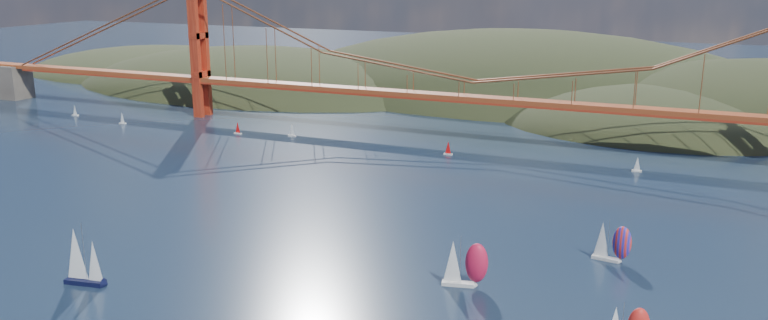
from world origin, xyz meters
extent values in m
ellipsoid|color=black|center=(-140.00, 260.00, -11.20)|extent=(240.00, 140.00, 64.00)
ellipsoid|color=black|center=(-10.00, 300.00, -16.80)|extent=(300.00, 180.00, 96.00)
ellipsoid|color=black|center=(60.00, 240.00, -8.40)|extent=(140.00, 110.00, 48.00)
ellipsoid|color=black|center=(-230.00, 290.00, -7.70)|extent=(200.00, 140.00, 44.00)
cube|color=#923D1B|center=(0.00, 180.00, 16.00)|extent=(440.00, 7.00, 1.60)
cube|color=maroon|center=(0.00, 180.00, 14.80)|extent=(440.00, 7.00, 0.80)
cube|color=maroon|center=(-120.00, 180.00, 27.50)|extent=(4.00, 8.50, 55.00)
cube|color=#4C443D|center=(-238.00, 180.00, 8.00)|extent=(28.00, 12.00, 16.00)
cube|color=black|center=(-34.82, 26.33, 0.50)|extent=(8.67, 3.76, 1.01)
cylinder|color=#99999E|center=(-34.40, 26.40, 7.06)|extent=(0.13, 0.13, 12.12)
cone|color=white|center=(-36.30, 26.07, 6.46)|extent=(5.44, 5.44, 10.66)
cone|color=white|center=(-32.34, 26.76, 5.25)|extent=(3.88, 3.88, 8.48)
cube|color=silver|center=(34.46, 55.60, 0.39)|extent=(6.73, 3.17, 0.78)
cylinder|color=#99999E|center=(34.78, 55.67, 5.65)|extent=(0.10, 0.10, 9.74)
cone|color=white|center=(33.32, 55.35, 5.16)|extent=(4.33, 4.33, 8.57)
ellipsoid|color=red|center=(37.95, 56.37, 5.16)|extent=(5.05, 3.77, 8.18)
cube|color=silver|center=(59.83, 81.27, 0.35)|extent=(6.02, 2.39, 0.70)
cylinder|color=#99999E|center=(60.12, 81.24, 5.09)|extent=(0.09, 0.09, 8.78)
cone|color=white|center=(58.79, 81.41, 4.65)|extent=(3.68, 3.68, 7.72)
ellipsoid|color=red|center=(63.02, 80.85, 4.65)|extent=(4.40, 3.09, 7.37)
cube|color=silver|center=(-170.62, 158.34, 0.25)|extent=(3.00, 1.00, 0.50)
cone|color=white|center=(-170.62, 158.34, 2.60)|extent=(2.00, 2.00, 4.20)
cube|color=silver|center=(-139.82, 152.96, 0.25)|extent=(3.00, 1.00, 0.50)
cone|color=white|center=(-139.82, 152.96, 2.60)|extent=(2.00, 2.00, 4.20)
cube|color=silver|center=(-86.14, 155.91, 0.25)|extent=(3.00, 1.00, 0.50)
cone|color=red|center=(-86.14, 155.91, 2.60)|extent=(2.00, 2.00, 4.20)
cube|color=silver|center=(-64.88, 160.33, 0.25)|extent=(3.00, 1.00, 0.50)
cone|color=white|center=(-64.88, 160.33, 2.60)|extent=(2.00, 2.00, 4.20)
cube|color=silver|center=(59.09, 159.76, 0.25)|extent=(3.00, 1.00, 0.50)
cone|color=white|center=(59.09, 159.76, 2.60)|extent=(2.00, 2.00, 4.20)
cube|color=silver|center=(-1.92, 156.92, 0.25)|extent=(3.00, 1.00, 0.50)
cone|color=red|center=(-1.92, 156.92, 2.60)|extent=(2.00, 2.00, 4.20)
camera|label=1|loc=(76.07, -77.91, 62.27)|focal=35.00mm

